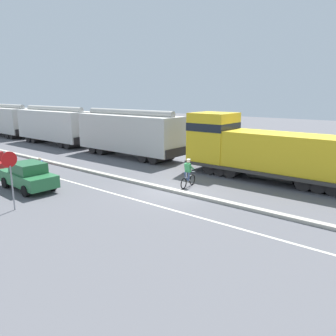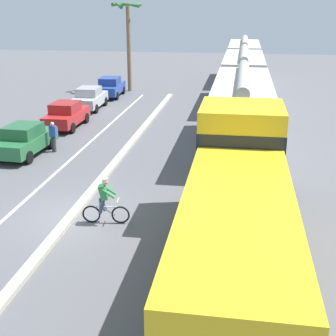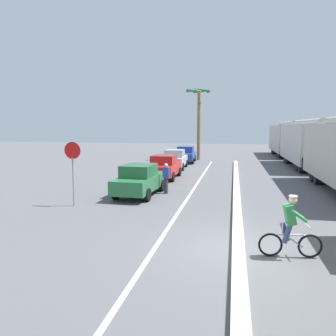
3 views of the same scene
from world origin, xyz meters
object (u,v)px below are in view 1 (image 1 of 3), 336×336
object	(u,v)px
pedestrian_by_cars	(41,170)
hopper_car_middle	(55,126)
cyclist	(188,174)
parked_car_green	(28,176)
stop_sign	(10,169)
hopper_car_lead	(129,133)
locomotive	(260,152)
hopper_car_trailing	(5,120)

from	to	relation	value
pedestrian_by_cars	hopper_car_middle	bearing A→B (deg)	54.44
cyclist	pedestrian_by_cars	xyz separation A→B (m)	(-5.05, 7.76, 0.03)
parked_car_green	cyclist	bearing A→B (deg)	-48.24
cyclist	hopper_car_middle	bearing A→B (deg)	77.73
hopper_car_middle	stop_sign	world-z (taller)	hopper_car_middle
parked_car_green	hopper_car_lead	bearing A→B (deg)	13.72
locomotive	hopper_car_trailing	distance (m)	35.36
locomotive	parked_car_green	xyz separation A→B (m)	(-10.92, 9.49, -0.98)
locomotive	parked_car_green	distance (m)	14.50
hopper_car_middle	stop_sign	size ratio (longest dim) A/B	3.68
pedestrian_by_cars	locomotive	bearing A→B (deg)	-46.51
hopper_car_middle	pedestrian_by_cars	world-z (taller)	hopper_car_middle
locomotive	hopper_car_trailing	xyz separation A→B (m)	(0.00, 35.36, 0.28)
hopper_car_trailing	parked_car_green	bearing A→B (deg)	-112.89
hopper_car_trailing	stop_sign	world-z (taller)	hopper_car_trailing
hopper_car_lead	pedestrian_by_cars	size ratio (longest dim) A/B	6.54
parked_car_green	stop_sign	distance (m)	3.79
hopper_car_middle	hopper_car_trailing	size ratio (longest dim) A/B	1.00
stop_sign	pedestrian_by_cars	bearing A→B (deg)	45.00
hopper_car_lead	cyclist	world-z (taller)	hopper_car_lead
stop_sign	pedestrian_by_cars	world-z (taller)	stop_sign
locomotive	cyclist	distance (m)	5.33
hopper_car_lead	hopper_car_trailing	bearing A→B (deg)	90.00
hopper_car_lead	stop_sign	bearing A→B (deg)	-157.55
hopper_car_trailing	pedestrian_by_cars	size ratio (longest dim) A/B	6.54
locomotive	hopper_car_trailing	size ratio (longest dim) A/B	1.10
hopper_car_lead	pedestrian_by_cars	world-z (taller)	hopper_car_lead
locomotive	hopper_car_lead	bearing A→B (deg)	90.00
locomotive	hopper_car_trailing	bearing A→B (deg)	90.00
parked_car_green	stop_sign	size ratio (longest dim) A/B	1.49
locomotive	hopper_car_lead	xyz separation A→B (m)	(0.00, 12.16, 0.28)
parked_car_green	cyclist	size ratio (longest dim) A/B	2.49
cyclist	stop_sign	distance (m)	9.63
locomotive	hopper_car_middle	distance (m)	23.76
hopper_car_middle	hopper_car_trailing	world-z (taller)	same
cyclist	hopper_car_trailing	bearing A→B (deg)	81.98
cyclist	parked_car_green	bearing A→B (deg)	131.76
hopper_car_trailing	pedestrian_by_cars	distance (m)	26.98
cyclist	stop_sign	world-z (taller)	stop_sign
locomotive	hopper_car_trailing	world-z (taller)	locomotive
pedestrian_by_cars	hopper_car_trailing	bearing A→B (deg)	68.94
hopper_car_middle	locomotive	bearing A→B (deg)	-90.00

